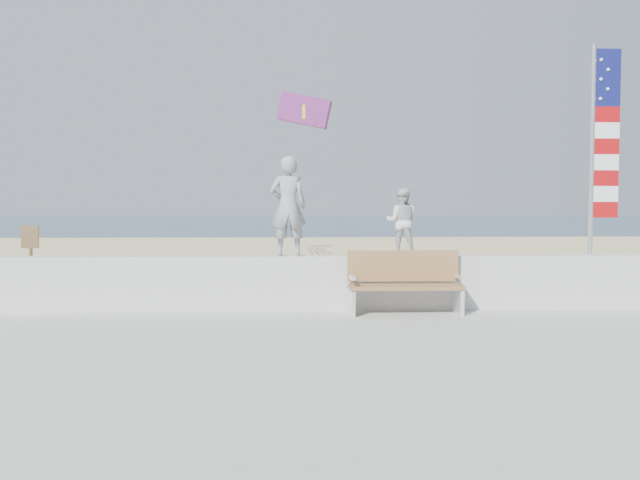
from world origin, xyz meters
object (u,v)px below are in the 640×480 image
(bench, at_px, (405,282))
(flag, at_px, (600,140))
(adult, at_px, (288,206))
(child, at_px, (402,222))

(bench, distance_m, flag, 4.08)
(adult, relative_size, bench, 0.91)
(child, height_order, flag, flag)
(adult, xyz_separation_m, flag, (5.20, -0.00, 1.10))
(adult, distance_m, flag, 5.31)
(child, bearing_deg, adult, 16.22)
(flag, bearing_deg, bench, -172.26)
(bench, xyz_separation_m, flag, (3.34, 0.45, 2.30))
(flag, bearing_deg, child, 180.00)
(bench, bearing_deg, adult, 166.25)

